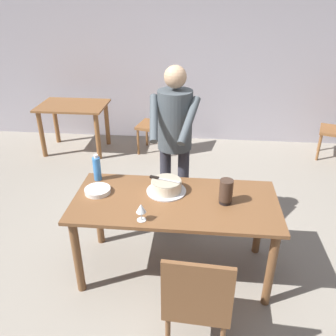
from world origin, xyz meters
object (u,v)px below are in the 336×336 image
at_px(cake_knife, 159,178).
at_px(background_chair_0, 158,122).
at_px(hurricane_lamp, 226,191).
at_px(main_dining_table, 175,211).
at_px(chair_near_side, 198,298).
at_px(cake_on_platter, 166,186).
at_px(person_cutting_cake, 175,136).
at_px(plate_stack, 98,191).
at_px(background_table, 74,115).
at_px(water_bottle, 97,168).
at_px(wine_glass_near, 141,209).

xyz_separation_m(cake_knife, background_chair_0, (-0.30, 2.38, -0.37)).
relative_size(cake_knife, hurricane_lamp, 1.26).
height_order(main_dining_table, chair_near_side, chair_near_side).
relative_size(main_dining_table, background_chair_0, 1.89).
bearing_deg(cake_knife, cake_on_platter, -16.35).
bearing_deg(hurricane_lamp, person_cutting_cake, 127.61).
distance_m(main_dining_table, cake_on_platter, 0.23).
xyz_separation_m(plate_stack, chair_near_side, (0.88, -0.83, -0.28)).
distance_m(person_cutting_cake, background_table, 2.57).
xyz_separation_m(cake_knife, hurricane_lamp, (0.56, -0.15, -0.01)).
bearing_deg(cake_knife, chair_near_side, -68.31).
height_order(cake_on_platter, water_bottle, water_bottle).
distance_m(person_cutting_cake, chair_near_side, 1.51).
distance_m(cake_knife, wine_glass_near, 0.45).
xyz_separation_m(water_bottle, person_cutting_cake, (0.67, 0.32, 0.21)).
bearing_deg(background_chair_0, person_cutting_cake, -78.29).
distance_m(cake_on_platter, background_table, 2.88).
distance_m(plate_stack, hurricane_lamp, 1.08).
relative_size(hurricane_lamp, chair_near_side, 0.23).
bearing_deg(water_bottle, wine_glass_near, -49.39).
bearing_deg(wine_glass_near, cake_on_platter, 71.19).
relative_size(chair_near_side, background_table, 0.90).
bearing_deg(hurricane_lamp, chair_near_side, -104.35).
height_order(wine_glass_near, water_bottle, water_bottle).
xyz_separation_m(water_bottle, background_chair_0, (0.27, 2.25, -0.37)).
height_order(cake_on_platter, wine_glass_near, wine_glass_near).
relative_size(cake_knife, plate_stack, 1.21).
xyz_separation_m(chair_near_side, background_chair_0, (-0.66, 3.29, 0.00)).
bearing_deg(person_cutting_cake, plate_stack, -138.33).
relative_size(person_cutting_cake, background_table, 1.72).
xyz_separation_m(cake_on_platter, plate_stack, (-0.58, -0.07, -0.03)).
height_order(main_dining_table, background_table, main_dining_table).
height_order(cake_on_platter, person_cutting_cake, person_cutting_cake).
bearing_deg(cake_on_platter, main_dining_table, -56.20).
bearing_deg(chair_near_side, background_table, 120.89).
bearing_deg(wine_glass_near, background_table, 118.38).
height_order(hurricane_lamp, chair_near_side, hurricane_lamp).
height_order(water_bottle, hurricane_lamp, water_bottle).
bearing_deg(wine_glass_near, main_dining_table, 52.16).
xyz_separation_m(plate_stack, background_table, (-1.06, 2.42, -0.19)).
xyz_separation_m(cake_knife, person_cutting_cake, (0.10, 0.45, 0.21)).
distance_m(chair_near_side, background_table, 3.79).
bearing_deg(plate_stack, background_table, 113.71).
xyz_separation_m(cake_knife, water_bottle, (-0.57, 0.13, -0.00)).
bearing_deg(cake_on_platter, person_cutting_cake, 86.28).
bearing_deg(water_bottle, background_chair_0, 83.06).
height_order(wine_glass_near, hurricane_lamp, hurricane_lamp).
height_order(cake_knife, wine_glass_near, wine_glass_near).
bearing_deg(hurricane_lamp, wine_glass_near, -154.79).
bearing_deg(chair_near_side, main_dining_table, 105.27).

